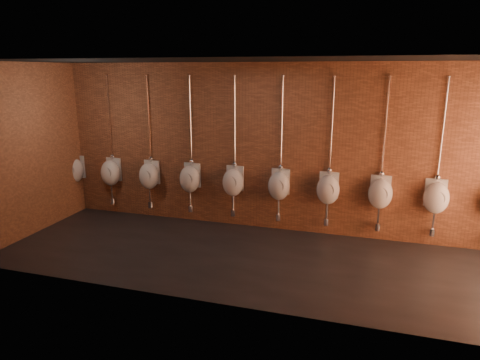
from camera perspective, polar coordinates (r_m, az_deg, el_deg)
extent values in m
plane|color=black|center=(7.28, 0.99, -10.36)|extent=(8.50, 8.50, 0.00)
cube|color=black|center=(6.61, 1.12, 15.72)|extent=(8.50, 3.00, 0.04)
cube|color=#9B5A38|center=(8.19, 3.90, 4.19)|extent=(8.50, 0.04, 3.20)
cube|color=#9B5A38|center=(5.38, -3.28, -1.25)|extent=(8.50, 0.04, 3.20)
cube|color=#9B5A38|center=(8.89, -26.42, 3.52)|extent=(0.04, 3.00, 3.20)
ellipsoid|color=white|center=(10.06, -21.25, 1.23)|extent=(0.46, 0.41, 0.55)
cube|color=white|center=(10.16, -20.79, 1.71)|extent=(0.36, 0.08, 0.50)
cylinder|color=#A4A4A4|center=(9.95, -21.75, 1.24)|extent=(0.24, 0.05, 0.24)
cylinder|color=silver|center=(9.98, -21.42, 7.84)|extent=(0.03, 0.03, 1.75)
sphere|color=silver|center=(10.08, -21.04, 3.28)|extent=(0.10, 0.10, 0.10)
cylinder|color=silver|center=(9.93, -21.90, 12.84)|extent=(0.07, 0.07, 0.01)
cylinder|color=silver|center=(10.15, -21.05, -0.91)|extent=(0.04, 0.04, 0.35)
cylinder|color=silver|center=(10.21, -20.94, -2.18)|extent=(0.10, 0.10, 0.13)
cylinder|color=silver|center=(10.28, -20.63, -2.04)|extent=(0.04, 0.18, 0.04)
ellipsoid|color=white|center=(9.53, -16.89, 0.90)|extent=(0.46, 0.41, 0.55)
cube|color=white|center=(9.64, -16.45, 1.42)|extent=(0.36, 0.08, 0.50)
cylinder|color=#A4A4A4|center=(9.41, -17.37, 0.91)|extent=(0.24, 0.05, 0.24)
cylinder|color=silver|center=(9.45, -16.99, 7.88)|extent=(0.03, 0.03, 1.75)
sphere|color=silver|center=(9.56, -16.67, 3.06)|extent=(0.10, 0.10, 0.10)
cylinder|color=silver|center=(9.40, -17.39, 13.18)|extent=(0.07, 0.07, 0.01)
cylinder|color=silver|center=(9.63, -16.72, -1.36)|extent=(0.04, 0.04, 0.35)
cylinder|color=silver|center=(9.69, -16.62, -2.68)|extent=(0.10, 0.10, 0.13)
cylinder|color=silver|center=(9.76, -16.33, -2.53)|extent=(0.04, 0.18, 0.04)
ellipsoid|color=white|center=(9.07, -12.05, 0.54)|extent=(0.46, 0.41, 0.55)
cube|color=white|center=(9.18, -11.64, 1.08)|extent=(0.36, 0.08, 0.50)
cylinder|color=#A4A4A4|center=(8.94, -12.48, 0.54)|extent=(0.24, 0.05, 0.24)
cylinder|color=silver|center=(8.97, -12.06, 7.87)|extent=(0.03, 0.03, 1.75)
sphere|color=silver|center=(9.09, -11.82, 2.80)|extent=(0.10, 0.10, 0.10)
cylinder|color=silver|center=(8.92, -12.36, 13.46)|extent=(0.07, 0.07, 0.01)
cylinder|color=silver|center=(9.17, -11.92, -1.83)|extent=(0.04, 0.04, 0.35)
cylinder|color=silver|center=(9.23, -11.84, -3.22)|extent=(0.10, 0.10, 0.13)
cylinder|color=silver|center=(9.31, -11.58, -3.06)|extent=(0.04, 0.18, 0.04)
ellipsoid|color=white|center=(8.67, -6.72, 0.13)|extent=(0.46, 0.41, 0.55)
cube|color=white|center=(8.78, -6.36, 0.70)|extent=(0.36, 0.08, 0.50)
cylinder|color=#A4A4A4|center=(8.54, -7.09, 0.12)|extent=(0.24, 0.05, 0.24)
cylinder|color=silver|center=(8.57, -6.62, 7.80)|extent=(0.03, 0.03, 1.75)
sphere|color=silver|center=(8.69, -6.49, 2.50)|extent=(0.10, 0.10, 0.10)
cylinder|color=silver|center=(8.52, -6.79, 13.65)|extent=(0.07, 0.07, 0.01)
cylinder|color=silver|center=(8.77, -6.65, -2.35)|extent=(0.04, 0.04, 0.35)
cylinder|color=silver|center=(8.84, -6.60, -3.79)|extent=(0.10, 0.10, 0.13)
cylinder|color=silver|center=(8.92, -6.37, -3.62)|extent=(0.04, 0.18, 0.04)
ellipsoid|color=white|center=(8.36, -0.94, -0.32)|extent=(0.46, 0.41, 0.55)
cube|color=white|center=(8.48, -0.65, 0.28)|extent=(0.36, 0.08, 0.50)
cylinder|color=#A4A4A4|center=(8.22, -1.24, -0.33)|extent=(0.24, 0.05, 0.24)
cylinder|color=silver|center=(8.26, -0.71, 7.64)|extent=(0.03, 0.03, 1.75)
sphere|color=silver|center=(8.38, -0.72, 2.14)|extent=(0.10, 0.10, 0.10)
cylinder|color=silver|center=(8.20, -0.73, 13.72)|extent=(0.07, 0.07, 0.01)
cylinder|color=silver|center=(8.46, -0.93, -2.88)|extent=(0.04, 0.04, 0.35)
cylinder|color=silver|center=(8.54, -0.92, -4.37)|extent=(0.10, 0.10, 0.13)
cylinder|color=silver|center=(8.62, -0.74, -4.18)|extent=(0.04, 0.18, 0.04)
ellipsoid|color=white|center=(8.14, 5.22, -0.79)|extent=(0.46, 0.41, 0.55)
cube|color=white|center=(8.26, 5.43, -0.17)|extent=(0.36, 0.08, 0.50)
cylinder|color=#A4A4A4|center=(7.99, 5.02, -0.81)|extent=(0.24, 0.05, 0.24)
cylinder|color=silver|center=(8.03, 5.59, 7.39)|extent=(0.03, 0.03, 1.75)
sphere|color=silver|center=(8.16, 5.44, 1.74)|extent=(0.10, 0.10, 0.10)
cylinder|color=silver|center=(7.97, 5.74, 13.63)|extent=(0.07, 0.07, 0.01)
cylinder|color=silver|center=(8.25, 5.16, -3.41)|extent=(0.04, 0.04, 0.35)
cylinder|color=silver|center=(8.32, 5.12, -4.94)|extent=(0.10, 0.10, 0.13)
cylinder|color=silver|center=(8.40, 5.25, -4.74)|extent=(0.04, 0.18, 0.04)
ellipsoid|color=white|center=(8.01, 11.65, -1.27)|extent=(0.46, 0.41, 0.55)
cube|color=white|center=(8.14, 11.76, -0.63)|extent=(0.36, 0.08, 0.50)
cylinder|color=#A4A4A4|center=(7.87, 11.57, -1.30)|extent=(0.24, 0.05, 0.24)
cylinder|color=silver|center=(7.91, 12.16, 7.02)|extent=(0.03, 0.03, 1.75)
sphere|color=silver|center=(8.04, 11.85, 1.30)|extent=(0.10, 0.10, 0.10)
cylinder|color=silver|center=(7.85, 12.50, 13.36)|extent=(0.07, 0.07, 0.01)
cylinder|color=silver|center=(8.12, 11.51, -3.93)|extent=(0.04, 0.04, 0.35)
cylinder|color=silver|center=(8.20, 11.43, -5.47)|extent=(0.10, 0.10, 0.13)
cylinder|color=silver|center=(8.29, 11.49, -5.26)|extent=(0.04, 0.18, 0.04)
ellipsoid|color=white|center=(7.99, 18.20, -1.75)|extent=(0.46, 0.41, 0.55)
cube|color=white|center=(8.12, 18.21, -1.10)|extent=(0.36, 0.08, 0.50)
cylinder|color=#A4A4A4|center=(7.85, 18.23, -1.79)|extent=(0.24, 0.05, 0.24)
cylinder|color=silver|center=(7.89, 18.84, 6.56)|extent=(0.03, 0.03, 1.75)
sphere|color=silver|center=(8.02, 18.37, 0.83)|extent=(0.10, 0.10, 0.10)
cylinder|color=silver|center=(7.83, 19.37, 12.90)|extent=(0.07, 0.07, 0.01)
cylinder|color=silver|center=(8.11, 17.98, -4.40)|extent=(0.04, 0.04, 0.35)
cylinder|color=silver|center=(8.18, 17.85, -5.95)|extent=(0.10, 0.10, 0.13)
cylinder|color=silver|center=(8.27, 17.85, -5.73)|extent=(0.04, 0.18, 0.04)
ellipsoid|color=white|center=(8.08, 24.69, -2.19)|extent=(0.46, 0.41, 0.55)
cube|color=white|center=(8.20, 24.61, -1.55)|extent=(0.36, 0.08, 0.50)
cylinder|color=#A4A4A4|center=(7.94, 24.84, -2.24)|extent=(0.24, 0.05, 0.24)
cylinder|color=silver|center=(7.98, 25.45, 6.01)|extent=(0.03, 0.03, 1.75)
sphere|color=silver|center=(8.10, 24.84, 0.36)|extent=(0.10, 0.10, 0.10)
cylinder|color=silver|center=(7.92, 26.14, 12.27)|extent=(0.07, 0.07, 0.01)
cylinder|color=silver|center=(8.19, 24.41, -4.82)|extent=(0.04, 0.04, 0.35)
cylinder|color=silver|center=(8.27, 24.24, -6.35)|extent=(0.10, 0.10, 0.13)
cylinder|color=silver|center=(8.35, 24.16, -6.13)|extent=(0.04, 0.18, 0.04)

